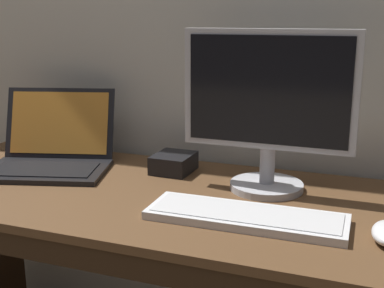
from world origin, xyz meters
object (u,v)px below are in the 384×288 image
wired_keyboard (246,216)px  external_drive_box (174,163)px  external_monitor (268,105)px  laptop_black (50,155)px

wired_keyboard → external_drive_box: (-0.30, 0.29, 0.02)m
wired_keyboard → external_drive_box: bearing=135.8°
wired_keyboard → external_drive_box: 0.42m
external_monitor → wired_keyboard: size_ratio=0.98×
laptop_black → external_drive_box: (0.36, 0.10, -0.02)m
laptop_black → wired_keyboard: size_ratio=0.93×
laptop_black → external_drive_box: size_ratio=3.28×
external_monitor → wired_keyboard: (0.00, -0.21, -0.22)m
external_monitor → laptop_black: bearing=-177.6°
external_monitor → external_drive_box: bearing=165.8°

